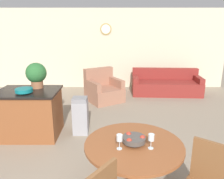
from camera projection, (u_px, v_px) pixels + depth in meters
wall_back at (110, 49)px, 7.56m from camera, size 8.00×0.09×2.70m
dining_table at (133, 155)px, 2.67m from camera, size 1.20×1.20×0.73m
fruit_bowl at (134, 139)px, 2.61m from camera, size 0.28×0.28×0.11m
wine_glass_left at (119, 138)px, 2.48m from camera, size 0.07×0.07×0.18m
wine_glass_right at (151, 138)px, 2.49m from camera, size 0.07×0.07×0.18m
kitchen_island at (30, 113)px, 4.26m from camera, size 1.16×0.85×0.92m
teal_bowl at (24, 90)px, 3.95m from camera, size 0.31×0.31×0.09m
potted_plant at (36, 74)px, 4.25m from camera, size 0.40×0.40×0.50m
trash_bin at (80, 116)px, 4.36m from camera, size 0.30×0.27×0.76m
couch at (166, 85)px, 7.07m from camera, size 2.19×1.01×0.78m
armchair at (103, 90)px, 6.38m from camera, size 1.23×1.24×0.92m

